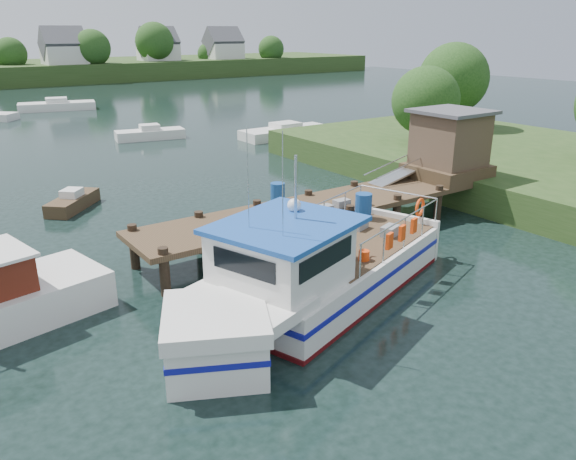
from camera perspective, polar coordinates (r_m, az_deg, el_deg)
ground_plane at (r=21.48m, az=-0.12°, el=-1.65°), size 160.00×160.00×0.00m
near_shore at (r=32.90m, az=25.77°, el=7.65°), size 16.00×30.00×7.76m
dock at (r=24.98m, az=12.27°, el=6.34°), size 16.60×3.00×4.78m
lobster_boat at (r=16.50m, az=2.33°, el=-4.64°), size 11.49×6.41×5.63m
moored_rowboat at (r=27.71m, az=-21.02°, el=2.71°), size 3.02×3.11×0.94m
moored_far at (r=63.71m, az=-22.41°, el=11.61°), size 7.78×4.11×1.26m
moored_b at (r=44.24m, az=-13.84°, el=9.48°), size 5.27×2.64×1.11m
moored_c at (r=43.78m, az=-0.24°, el=9.95°), size 7.21×2.54×1.13m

